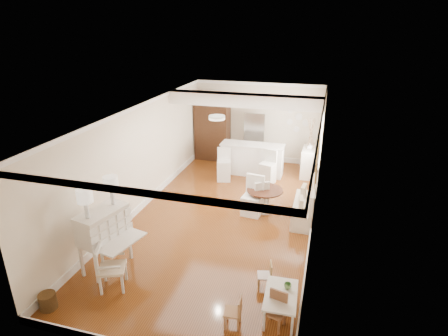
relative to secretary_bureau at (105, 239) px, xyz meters
The scene contains 20 objects.
room 3.72m from the secretary_bureau, 60.03° to the left, with size 9.00×9.04×2.82m.
secretary_bureau is the anchor object (origin of this frame).
gustavian_armchair 0.73m from the secretary_bureau, 49.00° to the right, with size 0.51×0.51×0.89m, color beige.
wicker_basket 1.48m from the secretary_bureau, 104.54° to the right, with size 0.30×0.30×0.30m, color #493117.
kids_table 3.65m from the secretary_bureau, ahead, with size 0.54×0.90×0.45m, color white.
kids_chair_a 3.02m from the secretary_bureau, 16.40° to the right, with size 0.28×0.28×0.58m, color #A4754A.
kids_chair_b 3.24m from the secretary_bureau, ahead, with size 0.27×0.27×0.55m, color #9E7B47.
kids_chair_c 3.63m from the secretary_bureau, 10.98° to the right, with size 0.31×0.31×0.65m, color #946343.
banquette 4.88m from the secretary_bureau, 40.85° to the left, with size 0.52×1.60×0.98m, color silver.
dining_table 4.23m from the secretary_bureau, 50.80° to the left, with size 0.94×0.94×0.64m, color #4A2518.
slip_chair_near 3.88m from the secretary_bureau, 52.09° to the left, with size 0.49×0.51×1.03m, color white.
slip_chair_far 4.22m from the secretary_bureau, 53.61° to the left, with size 0.40×0.42×0.85m, color silver.
breakfast_counter 6.07m from the secretary_bureau, 72.73° to the left, with size 2.05×0.65×1.03m, color white.
bar_stool_left 5.13m from the secretary_bureau, 78.19° to the left, with size 0.42×0.42×1.04m, color silver.
bar_stool_right 5.71m from the secretary_bureau, 64.89° to the left, with size 0.42×0.42×1.05m, color white.
pantry_cabinet 6.89m from the secretary_bureau, 89.17° to the left, with size 1.20×0.60×2.30m, color #381E11.
fridge 7.13m from the secretary_bureau, 73.70° to the left, with size 0.75×0.65×1.80m, color silver.
sideboard 7.13m from the secretary_bureau, 59.71° to the left, with size 0.42×0.95×0.91m, color white.
pencil_cup 3.70m from the secretary_bureau, ahead, with size 0.13×0.13×0.10m, color #67A25E.
branch_vase 7.12m from the secretary_bureau, 59.61° to the left, with size 0.18×0.18×0.19m, color white.
Camera 1 is at (2.37, -8.24, 4.73)m, focal length 30.00 mm.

